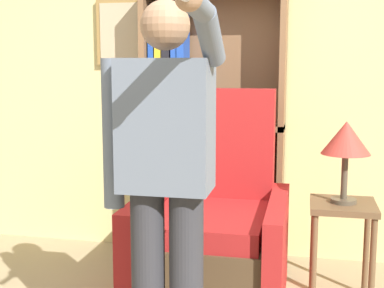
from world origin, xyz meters
The scene contains 6 objects.
wall_back centered at (0.00, 2.03, 1.40)m, with size 8.00×0.11×2.80m.
bookcase centered at (-0.05, 1.87, 0.95)m, with size 1.00×0.28×1.95m.
armchair centered at (0.19, 1.20, 0.38)m, with size 0.87×0.93×1.26m.
person_standing centered at (0.14, 0.30, 0.95)m, with size 0.54×0.78×1.68m.
side_table centered at (0.95, 1.26, 0.48)m, with size 0.37×0.37×0.62m.
table_lamp centered at (0.95, 1.26, 0.98)m, with size 0.28×0.28×0.48m.
Camera 1 is at (0.72, -1.86, 1.42)m, focal length 50.00 mm.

